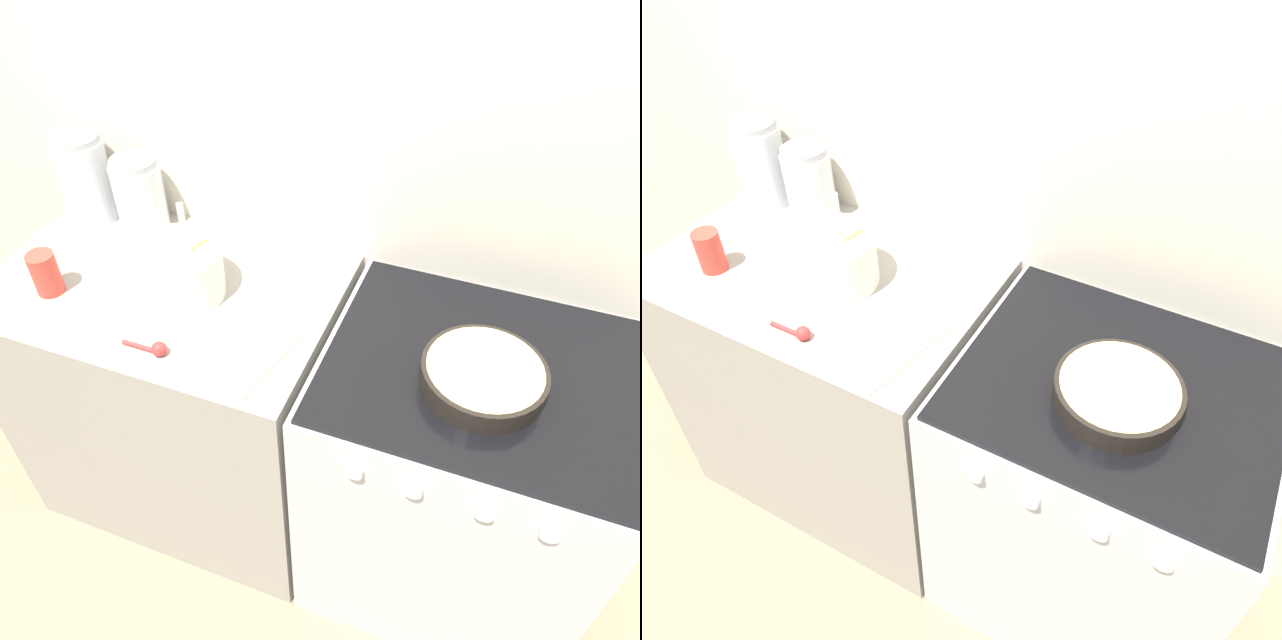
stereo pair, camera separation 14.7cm
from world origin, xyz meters
TOP-DOWN VIEW (x-y plane):
  - ground_plane at (0.00, 0.00)m, footprint 12.00×12.00m
  - wall_back at (0.00, 0.64)m, footprint 4.85×0.05m
  - countertop_cabinet at (-0.46, 0.31)m, footprint 0.93×0.61m
  - stove at (0.38, 0.31)m, footprint 0.74×0.63m
  - mixing_bowl at (-0.40, 0.30)m, footprint 0.23×0.23m
  - baking_pan at (0.39, 0.25)m, footprint 0.28×0.28m
  - storage_jar_left at (-0.82, 0.52)m, footprint 0.15×0.15m
  - storage_jar_middle at (-0.64, 0.52)m, footprint 0.14×0.14m
  - tin_can at (-0.72, 0.18)m, footprint 0.07×0.07m
  - recipe_page at (-0.15, 0.17)m, footprint 0.22×0.32m
  - measuring_spoon at (-0.34, 0.08)m, footprint 0.12×0.04m

SIDE VIEW (x-z plane):
  - ground_plane at x=0.00m, z-range 0.00..0.00m
  - stove at x=0.38m, z-range 0.00..0.92m
  - countertop_cabinet at x=-0.46m, z-range 0.00..0.93m
  - recipe_page at x=-0.15m, z-range 0.93..0.93m
  - measuring_spoon at x=-0.34m, z-range 0.92..0.96m
  - baking_pan at x=0.39m, z-range 0.93..0.98m
  - tin_can at x=-0.72m, z-range 0.93..1.04m
  - mixing_bowl at x=-0.40m, z-range 0.87..1.14m
  - storage_jar_middle at x=-0.64m, z-range 0.91..1.13m
  - storage_jar_left at x=-0.82m, z-range 0.91..1.17m
  - wall_back at x=0.00m, z-range 0.00..2.40m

